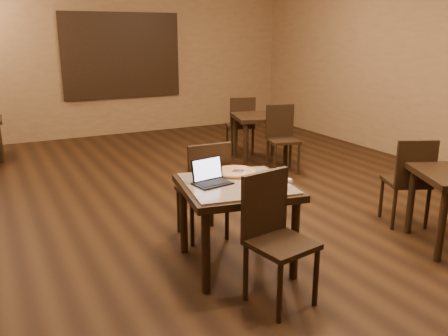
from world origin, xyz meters
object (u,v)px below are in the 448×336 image
chair_main_far (206,185)px  other_table_a_chair_far (241,122)px  chair_main_near (274,230)px  other_table_c_chair_far (410,177)px  other_table_a_chair_near (282,134)px  other_table_a (260,123)px  tiled_table (236,194)px  laptop (210,177)px  pizza_pan (235,173)px

chair_main_far → other_table_a_chair_far: size_ratio=1.02×
chair_main_near → other_table_c_chair_far: size_ratio=1.05×
other_table_a_chair_near → other_table_a_chair_far: (-0.05, 1.14, 0.00)m
other_table_a_chair_near → other_table_a_chair_far: size_ratio=1.00×
other_table_a_chair_near → other_table_a: bearing=107.6°
tiled_table → laptop: 0.27m
tiled_table → chair_main_far: bearing=99.8°
tiled_table → chair_main_far: chair_main_far is taller
pizza_pan → other_table_c_chair_far: bearing=-9.0°
laptop → other_table_c_chair_far: 2.25m
laptop → pizza_pan: laptop is taller
pizza_pan → other_table_a: size_ratio=0.35×
tiled_table → other_table_c_chair_far: other_table_c_chair_far is taller
chair_main_near → other_table_a_chair_near: bearing=45.2°
chair_main_far → other_table_a_chair_near: chair_main_far is taller
pizza_pan → other_table_a: (1.90, 2.65, -0.14)m
chair_main_far → other_table_a: bearing=-129.6°
tiled_table → other_table_a_chair_near: 3.09m
laptop → tiled_table: bearing=-35.2°
pizza_pan → laptop: bearing=-156.1°
laptop → other_table_a: size_ratio=0.34×
laptop → other_table_a_chair_far: size_ratio=0.34×
tiled_table → chair_main_near: (-0.02, -0.61, -0.10)m
chair_main_far → laptop: bearing=71.0°
chair_main_near → other_table_a_chair_near: 3.59m
other_table_a_chair_near → other_table_c_chair_far: size_ratio=1.02×
other_table_c_chair_far → laptop: bearing=20.2°
other_table_a → other_table_a_chair_far: (-0.02, 0.57, -0.08)m
tiled_table → chair_main_far: 0.62m
other_table_a → tiled_table: bearing=-109.5°
tiled_table → other_table_a_chair_far: size_ratio=1.09×
chair_main_far → tiled_table: bearing=92.2°
tiled_table → other_table_a: size_ratio=1.08×
chair_main_far → other_table_a_chair_far: chair_main_far is taller
chair_main_far → pizza_pan: (0.12, -0.37, 0.21)m
chair_main_near → other_table_a: chair_main_near is taller
other_table_a_chair_far → laptop: bearing=72.2°
chair_main_far → other_table_a_chair_near: 2.67m
chair_main_near → other_table_c_chair_far: (2.05, 0.55, -0.03)m
other_table_a → other_table_a_chair_near: (0.02, -0.57, -0.08)m
other_table_a → other_table_c_chair_far: bearing=-74.4°
other_table_a_chair_far → other_table_c_chair_far: size_ratio=1.02×
chair_main_near → other_table_a_chair_far: (2.01, 4.08, -0.02)m
other_table_a → chair_main_near: bearing=-104.7°
tiled_table → other_table_a_chair_far: (1.99, 3.46, -0.11)m
pizza_pan → chair_main_near: bearing=-99.0°
laptop → other_table_a_chair_far: other_table_a_chair_far is taller
other_table_c_chair_far → other_table_a_chair_far: bearing=-65.1°
chair_main_near → laptop: chair_main_near is taller
laptop → other_table_c_chair_far: laptop is taller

